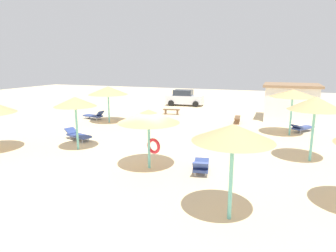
{
  "coord_description": "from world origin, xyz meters",
  "views": [
    {
      "loc": [
        5.56,
        -11.92,
        4.63
      ],
      "look_at": [
        0.0,
        3.0,
        1.2
      ],
      "focal_mm": 31.48,
      "sensor_mm": 36.0,
      "label": 1
    }
  ],
  "objects_px": {
    "bench_0": "(171,111)",
    "beach_cabana": "(290,102)",
    "parasol_0": "(149,117)",
    "parked_car": "(185,98)",
    "parasol_1": "(293,93)",
    "lounger_0": "(201,165)",
    "lounger_1": "(302,127)",
    "bench_1": "(237,119)",
    "parasol_7": "(316,104)",
    "lounger_2": "(78,135)",
    "parasol_2": "(75,102)",
    "lounger_3": "(94,115)",
    "parasol_3": "(108,91)",
    "parasol_5": "(233,133)"
  },
  "relations": [
    {
      "from": "bench_0",
      "to": "beach_cabana",
      "type": "distance_m",
      "value": 10.13
    },
    {
      "from": "parasol_0",
      "to": "parked_car",
      "type": "height_order",
      "value": "parasol_0"
    },
    {
      "from": "parasol_0",
      "to": "bench_0",
      "type": "bearing_deg",
      "value": 105.74
    },
    {
      "from": "parasol_1",
      "to": "lounger_0",
      "type": "height_order",
      "value": "parasol_1"
    },
    {
      "from": "beach_cabana",
      "to": "lounger_1",
      "type": "bearing_deg",
      "value": -81.28
    },
    {
      "from": "bench_0",
      "to": "bench_1",
      "type": "height_order",
      "value": "same"
    },
    {
      "from": "parasol_7",
      "to": "bench_1",
      "type": "height_order",
      "value": "parasol_7"
    },
    {
      "from": "parked_car",
      "to": "lounger_0",
      "type": "bearing_deg",
      "value": -70.69
    },
    {
      "from": "lounger_2",
      "to": "lounger_0",
      "type": "bearing_deg",
      "value": -17.6
    },
    {
      "from": "parked_car",
      "to": "lounger_2",
      "type": "bearing_deg",
      "value": -95.9
    },
    {
      "from": "parasol_1",
      "to": "bench_1",
      "type": "bearing_deg",
      "value": 143.85
    },
    {
      "from": "parasol_1",
      "to": "lounger_0",
      "type": "distance_m",
      "value": 9.69
    },
    {
      "from": "parasol_2",
      "to": "lounger_1",
      "type": "distance_m",
      "value": 14.83
    },
    {
      "from": "parasol_2",
      "to": "lounger_3",
      "type": "relative_size",
      "value": 1.47
    },
    {
      "from": "lounger_3",
      "to": "bench_0",
      "type": "distance_m",
      "value": 6.91
    },
    {
      "from": "lounger_3",
      "to": "bench_1",
      "type": "xyz_separation_m",
      "value": [
        11.42,
        2.58,
        0.02
      ]
    },
    {
      "from": "parasol_3",
      "to": "parasol_5",
      "type": "xyz_separation_m",
      "value": [
        11.25,
        -11.53,
        0.15
      ]
    },
    {
      "from": "parasol_2",
      "to": "lounger_1",
      "type": "xyz_separation_m",
      "value": [
        11.74,
        8.76,
        -2.29
      ]
    },
    {
      "from": "parasol_2",
      "to": "bench_1",
      "type": "height_order",
      "value": "parasol_2"
    },
    {
      "from": "lounger_0",
      "to": "parasol_2",
      "type": "bearing_deg",
      "value": 171.78
    },
    {
      "from": "parasol_5",
      "to": "beach_cabana",
      "type": "relative_size",
      "value": 0.68
    },
    {
      "from": "bench_1",
      "to": "beach_cabana",
      "type": "height_order",
      "value": "beach_cabana"
    },
    {
      "from": "parasol_5",
      "to": "lounger_0",
      "type": "xyz_separation_m",
      "value": [
        -1.75,
        3.47,
        -2.34
      ]
    },
    {
      "from": "lounger_0",
      "to": "lounger_2",
      "type": "distance_m",
      "value": 8.83
    },
    {
      "from": "parasol_2",
      "to": "parked_car",
      "type": "relative_size",
      "value": 0.69
    },
    {
      "from": "parasol_1",
      "to": "lounger_1",
      "type": "xyz_separation_m",
      "value": [
        0.81,
        1.2,
        -2.42
      ]
    },
    {
      "from": "parasol_2",
      "to": "lounger_3",
      "type": "bearing_deg",
      "value": 118.68
    },
    {
      "from": "lounger_3",
      "to": "bench_1",
      "type": "relative_size",
      "value": 1.27
    },
    {
      "from": "parasol_7",
      "to": "bench_0",
      "type": "bearing_deg",
      "value": 137.07
    },
    {
      "from": "parasol_0",
      "to": "parasol_3",
      "type": "height_order",
      "value": "parasol_3"
    },
    {
      "from": "parasol_3",
      "to": "bench_0",
      "type": "bearing_deg",
      "value": 56.7
    },
    {
      "from": "lounger_0",
      "to": "lounger_1",
      "type": "relative_size",
      "value": 1.03
    },
    {
      "from": "parasol_2",
      "to": "beach_cabana",
      "type": "distance_m",
      "value": 17.3
    },
    {
      "from": "parked_car",
      "to": "parasol_7",
      "type": "bearing_deg",
      "value": -54.62
    },
    {
      "from": "bench_0",
      "to": "parked_car",
      "type": "xyz_separation_m",
      "value": [
        -0.6,
        5.94,
        0.48
      ]
    },
    {
      "from": "parasol_5",
      "to": "lounger_2",
      "type": "height_order",
      "value": "parasol_5"
    },
    {
      "from": "parasol_7",
      "to": "bench_0",
      "type": "height_order",
      "value": "parasol_7"
    },
    {
      "from": "parasol_5",
      "to": "lounger_0",
      "type": "distance_m",
      "value": 4.54
    },
    {
      "from": "parked_car",
      "to": "beach_cabana",
      "type": "distance_m",
      "value": 11.69
    },
    {
      "from": "lounger_2",
      "to": "lounger_3",
      "type": "height_order",
      "value": "lounger_3"
    },
    {
      "from": "parasol_0",
      "to": "parasol_2",
      "type": "height_order",
      "value": "parasol_2"
    },
    {
      "from": "parasol_0",
      "to": "beach_cabana",
      "type": "height_order",
      "value": "beach_cabana"
    },
    {
      "from": "beach_cabana",
      "to": "parasol_3",
      "type": "bearing_deg",
      "value": -155.01
    },
    {
      "from": "bench_1",
      "to": "beach_cabana",
      "type": "xyz_separation_m",
      "value": [
        3.84,
        2.99,
        1.14
      ]
    },
    {
      "from": "parasol_7",
      "to": "lounger_3",
      "type": "height_order",
      "value": "parasol_7"
    },
    {
      "from": "lounger_1",
      "to": "bench_0",
      "type": "bearing_deg",
      "value": 162.26
    },
    {
      "from": "lounger_2",
      "to": "lounger_3",
      "type": "relative_size",
      "value": 1.03
    },
    {
      "from": "lounger_1",
      "to": "beach_cabana",
      "type": "xyz_separation_m",
      "value": [
        -0.69,
        4.51,
        1.18
      ]
    },
    {
      "from": "parasol_2",
      "to": "lounger_0",
      "type": "xyz_separation_m",
      "value": [
        7.16,
        -1.03,
        -2.28
      ]
    },
    {
      "from": "lounger_1",
      "to": "beach_cabana",
      "type": "height_order",
      "value": "beach_cabana"
    }
  ]
}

